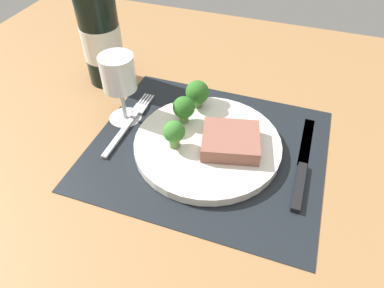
# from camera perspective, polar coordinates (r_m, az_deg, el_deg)

# --- Properties ---
(ground_plane) EXTENTS (1.40, 1.10, 0.03)m
(ground_plane) POSITION_cam_1_polar(r_m,az_deg,el_deg) (0.64, 2.45, -1.71)
(ground_plane) COLOR #996D42
(placemat) EXTENTS (0.41, 0.35, 0.00)m
(placemat) POSITION_cam_1_polar(r_m,az_deg,el_deg) (0.63, 2.50, -0.66)
(placemat) COLOR black
(placemat) RESTS_ON ground_plane
(plate) EXTENTS (0.26, 0.26, 0.02)m
(plate) POSITION_cam_1_polar(r_m,az_deg,el_deg) (0.62, 2.52, -0.03)
(plate) COLOR silver
(plate) RESTS_ON placemat
(steak) EXTENTS (0.11, 0.11, 0.03)m
(steak) POSITION_cam_1_polar(r_m,az_deg,el_deg) (0.60, 6.26, 0.48)
(steak) COLOR #8C5647
(steak) RESTS_ON plate
(broccoli_near_steak) EXTENTS (0.04, 0.04, 0.05)m
(broccoli_near_steak) POSITION_cam_1_polar(r_m,az_deg,el_deg) (0.58, -2.94, 1.88)
(broccoli_near_steak) COLOR #5B8942
(broccoli_near_steak) RESTS_ON plate
(broccoli_near_fork) EXTENTS (0.04, 0.04, 0.05)m
(broccoli_near_fork) POSITION_cam_1_polar(r_m,az_deg,el_deg) (0.63, -1.34, 5.86)
(broccoli_near_fork) COLOR #5B8942
(broccoli_near_fork) RESTS_ON plate
(broccoli_back_left) EXTENTS (0.04, 0.04, 0.05)m
(broccoli_back_left) POSITION_cam_1_polar(r_m,az_deg,el_deg) (0.67, 0.88, 8.31)
(broccoli_back_left) COLOR #5B8942
(broccoli_back_left) RESTS_ON plate
(fork) EXTENTS (0.02, 0.19, 0.01)m
(fork) POSITION_cam_1_polar(r_m,az_deg,el_deg) (0.68, -10.09, 3.52)
(fork) COLOR silver
(fork) RESTS_ON placemat
(knife) EXTENTS (0.02, 0.23, 0.01)m
(knife) POSITION_cam_1_polar(r_m,az_deg,el_deg) (0.62, 17.47, -3.57)
(knife) COLOR black
(knife) RESTS_ON placemat
(wine_bottle) EXTENTS (0.08, 0.08, 0.28)m
(wine_bottle) POSITION_cam_1_polar(r_m,az_deg,el_deg) (0.77, -14.58, 16.63)
(wine_bottle) COLOR black
(wine_bottle) RESTS_ON ground_plane
(wine_glass) EXTENTS (0.06, 0.06, 0.14)m
(wine_glass) POSITION_cam_1_polar(r_m,az_deg,el_deg) (0.65, -11.80, 10.52)
(wine_glass) COLOR silver
(wine_glass) RESTS_ON ground_plane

